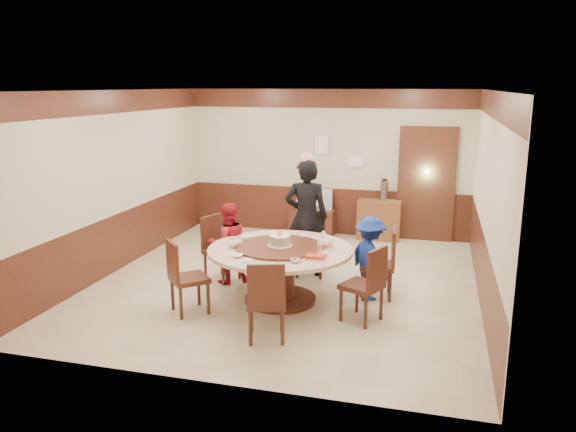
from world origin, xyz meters
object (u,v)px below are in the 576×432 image
(shrimp_platter, at_px, (316,258))
(side_cabinet, at_px, (379,220))
(tv_stand, at_px, (313,222))
(thermos, at_px, (384,191))
(birthday_cake, at_px, (280,240))
(television, at_px, (313,200))
(banquet_table, at_px, (280,264))
(person_blue, at_px, (370,258))
(person_red, at_px, (228,243))
(person_standing, at_px, (306,218))

(shrimp_platter, bearing_deg, side_cabinet, 84.35)
(tv_stand, bearing_deg, thermos, 1.27)
(birthday_cake, bearing_deg, thermos, 73.67)
(shrimp_platter, height_order, television, television)
(tv_stand, bearing_deg, birthday_cake, -84.72)
(birthday_cake, bearing_deg, banquet_table, -18.76)
(person_blue, height_order, shrimp_platter, person_blue)
(side_cabinet, distance_m, thermos, 0.57)
(person_blue, distance_m, tv_stand, 3.44)
(person_red, bearing_deg, thermos, -158.85)
(shrimp_platter, relative_size, tv_stand, 0.35)
(birthday_cake, height_order, side_cabinet, birthday_cake)
(tv_stand, height_order, thermos, thermos)
(shrimp_platter, xyz_separation_m, television, (-0.89, 3.87, -0.07))
(shrimp_platter, height_order, side_cabinet, shrimp_platter)
(person_standing, distance_m, thermos, 2.53)
(birthday_cake, distance_m, thermos, 3.67)
(birthday_cake, bearing_deg, person_standing, 85.97)
(side_cabinet, bearing_deg, person_standing, -110.37)
(tv_stand, distance_m, side_cabinet, 1.28)
(tv_stand, xyz_separation_m, television, (0.00, 0.00, 0.46))
(banquet_table, distance_m, shrimp_platter, 0.72)
(banquet_table, distance_m, person_standing, 1.24)
(banquet_table, bearing_deg, television, 95.33)
(person_red, xyz_separation_m, side_cabinet, (1.90, 3.00, -0.23))
(shrimp_platter, relative_size, side_cabinet, 0.38)
(person_blue, relative_size, thermos, 3.05)
(banquet_table, bearing_deg, birthday_cake, 161.24)
(tv_stand, height_order, television, television)
(birthday_cake, xyz_separation_m, shrimp_platter, (0.57, -0.38, -0.08))
(person_standing, relative_size, tv_stand, 2.12)
(person_standing, relative_size, person_red, 1.50)
(television, bearing_deg, person_blue, 118.47)
(person_red, height_order, tv_stand, person_red)
(television, bearing_deg, shrimp_platter, 105.86)
(person_blue, height_order, thermos, person_blue)
(shrimp_platter, distance_m, thermos, 3.93)
(person_standing, bearing_deg, thermos, -122.06)
(person_standing, relative_size, birthday_cake, 5.50)
(birthday_cake, bearing_deg, side_cabinet, 74.86)
(person_red, xyz_separation_m, television, (0.62, 2.97, 0.11))
(birthday_cake, height_order, television, birthday_cake)
(banquet_table, relative_size, person_blue, 1.67)
(person_red, distance_m, person_blue, 2.10)
(television, bearing_deg, tv_stand, -0.00)
(thermos, bearing_deg, shrimp_platter, -96.80)
(tv_stand, bearing_deg, shrimp_platter, -77.06)
(shrimp_platter, distance_m, tv_stand, 4.01)
(banquet_table, xyz_separation_m, shrimp_platter, (0.56, -0.38, 0.24))
(person_blue, bearing_deg, tv_stand, -15.18)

